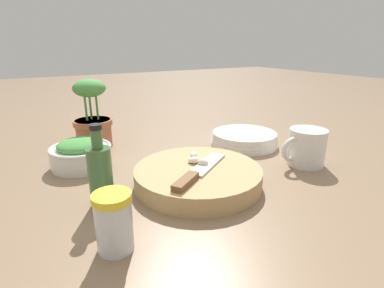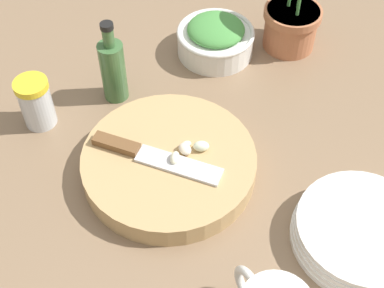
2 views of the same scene
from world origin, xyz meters
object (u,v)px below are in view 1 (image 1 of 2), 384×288
garlic_cloves (196,159)px  oil_bottle (100,174)px  cutting_board (197,176)px  potted_herb (93,119)px  spice_jar (114,222)px  plate_stack (244,139)px  herb_bowl (81,153)px  coffee_mug (306,147)px  chef_knife (198,172)px

garlic_cloves → oil_bottle: 0.22m
cutting_board → potted_herb: size_ratio=1.38×
oil_bottle → garlic_cloves: bearing=3.3°
spice_jar → plate_stack: bearing=30.6°
herb_bowl → coffee_mug: 0.57m
chef_knife → herb_bowl: herb_bowl is taller
chef_knife → potted_herb: (-0.12, 0.40, 0.04)m
chef_knife → garlic_cloves: bearing=118.0°
plate_stack → potted_herb: bearing=152.2°
coffee_mug → oil_bottle: 0.50m
cutting_board → plate_stack: 0.31m
spice_jar → chef_knife: bearing=25.8°
cutting_board → spice_jar: bearing=-150.2°
spice_jar → plate_stack: spice_jar is taller
potted_herb → cutting_board: bearing=-70.1°
cutting_board → herb_bowl: (-0.20, 0.24, 0.02)m
herb_bowl → oil_bottle: 0.22m
chef_knife → herb_bowl: 0.32m
oil_bottle → spice_jar: bearing=-96.9°
garlic_cloves → potted_herb: 0.38m
cutting_board → garlic_cloves: (0.01, 0.03, 0.03)m
herb_bowl → oil_bottle: size_ratio=0.94×
chef_knife → plate_stack: size_ratio=0.95×
cutting_board → plate_stack: size_ratio=1.37×
spice_jar → coffee_mug: size_ratio=0.73×
spice_jar → cutting_board: bearing=29.8°
herb_bowl → plate_stack: herb_bowl is taller
cutting_board → potted_herb: (-0.13, 0.37, 0.07)m
chef_knife → spice_jar: 0.23m
herb_bowl → spice_jar: size_ratio=1.62×
spice_jar → garlic_cloves: bearing=33.4°
coffee_mug → chef_knife: bearing=177.8°
plate_stack → oil_bottle: oil_bottle is taller
cutting_board → garlic_cloves: 0.04m
garlic_cloves → plate_stack: garlic_cloves is taller
cutting_board → oil_bottle: bearing=175.4°
coffee_mug → plate_stack: size_ratio=0.63×
plate_stack → oil_bottle: 0.49m
oil_bottle → chef_knife: bearing=-13.1°
herb_bowl → coffee_mug: bearing=-29.1°
cutting_board → potted_herb: potted_herb is taller
cutting_board → oil_bottle: 0.21m
coffee_mug → potted_herb: bearing=136.4°
garlic_cloves → herb_bowl: 0.30m
cutting_board → chef_knife: (-0.02, -0.03, 0.02)m
garlic_cloves → plate_stack: bearing=27.8°
garlic_cloves → herb_bowl: bearing=135.5°
potted_herb → chef_knife: bearing=-73.4°
spice_jar → coffee_mug: 0.52m
garlic_cloves → plate_stack: (0.25, 0.13, -0.03)m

